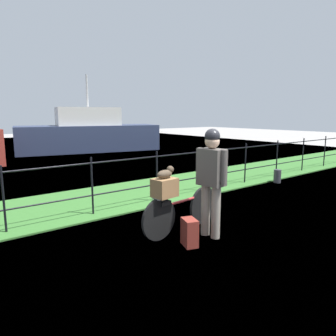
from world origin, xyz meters
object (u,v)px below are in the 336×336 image
bicycle_main (182,211)px  wooden_crate (165,188)px  backpack_on_paving (189,232)px  moored_boat_mid (89,134)px  terrier_dog (166,173)px  cyclist_person (211,173)px  mooring_bollard (277,176)px

bicycle_main → wooden_crate: 0.59m
bicycle_main → backpack_on_paving: (-0.28, -0.49, -0.15)m
wooden_crate → backpack_on_paving: (0.11, -0.45, -0.60)m
moored_boat_mid → terrier_dog: bearing=-109.0°
cyclist_person → backpack_on_paving: 0.95m
bicycle_main → mooring_bollard: bicycle_main is taller
bicycle_main → moored_boat_mid: moored_boat_mid is taller
moored_boat_mid → bicycle_main: bearing=-107.4°
cyclist_person → mooring_bollard: cyclist_person is taller
backpack_on_paving → mooring_bollard: 5.07m
terrier_dog → backpack_on_paving: 0.94m
backpack_on_paving → moored_boat_mid: 12.69m
wooden_crate → cyclist_person: 0.74m
bicycle_main → moored_boat_mid: bearing=72.6°
mooring_bollard → moored_boat_mid: bearing=94.8°
terrier_dog → moored_boat_mid: 12.27m
terrier_dog → bicycle_main: bearing=6.4°
cyclist_person → moored_boat_mid: bearing=74.1°
backpack_on_paving → mooring_bollard: backpack_on_paving is taller
terrier_dog → backpack_on_paving: size_ratio=0.80×
bicycle_main → backpack_on_paving: 0.59m
backpack_on_paving → cyclist_person: bearing=117.8°
terrier_dog → mooring_bollard: (4.87, 1.21, -0.83)m
mooring_bollard → cyclist_person: bearing=-159.6°
mooring_bollard → wooden_crate: bearing=-166.1°
wooden_crate → mooring_bollard: size_ratio=0.98×
terrier_dog → backpack_on_paving: bearing=-79.7°
mooring_bollard → moored_boat_mid: size_ratio=0.05×
wooden_crate → cyclist_person: bearing=-32.6°
wooden_crate → terrier_dog: bearing=6.4°
bicycle_main → backpack_on_paving: bicycle_main is taller
wooden_crate → moored_boat_mid: 12.28m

